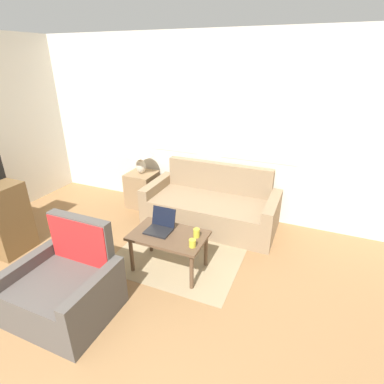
{
  "coord_description": "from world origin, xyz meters",
  "views": [
    {
      "loc": [
        1.37,
        0.01,
        2.25
      ],
      "look_at": [
        0.07,
        3.08,
        0.75
      ],
      "focal_mm": 28.0,
      "sensor_mm": 36.0,
      "label": 1
    }
  ],
  "objects_px": {
    "armchair": "(68,288)",
    "coffee_table": "(169,239)",
    "couch": "(212,207)",
    "table_lamp": "(140,152)",
    "laptop": "(160,226)",
    "cup_navy": "(196,233)",
    "cup_yellow": "(192,243)"
  },
  "relations": [
    {
      "from": "laptop",
      "to": "cup_navy",
      "type": "bearing_deg",
      "value": 3.19
    },
    {
      "from": "armchair",
      "to": "cup_navy",
      "type": "distance_m",
      "value": 1.38
    },
    {
      "from": "armchair",
      "to": "table_lamp",
      "type": "xyz_separation_m",
      "value": [
        -0.56,
        2.24,
        0.66
      ]
    },
    {
      "from": "couch",
      "to": "laptop",
      "type": "height_order",
      "value": "couch"
    },
    {
      "from": "cup_navy",
      "to": "coffee_table",
      "type": "bearing_deg",
      "value": -166.39
    },
    {
      "from": "couch",
      "to": "coffee_table",
      "type": "relative_size",
      "value": 2.23
    },
    {
      "from": "armchair",
      "to": "coffee_table",
      "type": "distance_m",
      "value": 1.12
    },
    {
      "from": "table_lamp",
      "to": "cup_navy",
      "type": "distance_m",
      "value": 1.94
    },
    {
      "from": "cup_yellow",
      "to": "coffee_table",
      "type": "bearing_deg",
      "value": 161.27
    },
    {
      "from": "couch",
      "to": "table_lamp",
      "type": "bearing_deg",
      "value": 174.84
    },
    {
      "from": "table_lamp",
      "to": "couch",
      "type": "bearing_deg",
      "value": -5.16
    },
    {
      "from": "couch",
      "to": "laptop",
      "type": "relative_size",
      "value": 6.54
    },
    {
      "from": "armchair",
      "to": "cup_yellow",
      "type": "distance_m",
      "value": 1.27
    },
    {
      "from": "armchair",
      "to": "table_lamp",
      "type": "height_order",
      "value": "table_lamp"
    },
    {
      "from": "armchair",
      "to": "table_lamp",
      "type": "bearing_deg",
      "value": 103.94
    },
    {
      "from": "table_lamp",
      "to": "cup_navy",
      "type": "xyz_separation_m",
      "value": [
        1.45,
        -1.22,
        -0.41
      ]
    },
    {
      "from": "coffee_table",
      "to": "laptop",
      "type": "distance_m",
      "value": 0.18
    },
    {
      "from": "laptop",
      "to": "cup_navy",
      "type": "height_order",
      "value": "laptop"
    },
    {
      "from": "cup_navy",
      "to": "cup_yellow",
      "type": "distance_m",
      "value": 0.19
    },
    {
      "from": "armchair",
      "to": "cup_navy",
      "type": "xyz_separation_m",
      "value": [
        0.9,
        1.01,
        0.24
      ]
    },
    {
      "from": "table_lamp",
      "to": "laptop",
      "type": "height_order",
      "value": "table_lamp"
    },
    {
      "from": "couch",
      "to": "coffee_table",
      "type": "height_order",
      "value": "couch"
    },
    {
      "from": "table_lamp",
      "to": "cup_navy",
      "type": "bearing_deg",
      "value": -40.09
    },
    {
      "from": "couch",
      "to": "coffee_table",
      "type": "bearing_deg",
      "value": -94.43
    },
    {
      "from": "coffee_table",
      "to": "laptop",
      "type": "bearing_deg",
      "value": 158.49
    },
    {
      "from": "armchair",
      "to": "coffee_table",
      "type": "height_order",
      "value": "armchair"
    },
    {
      "from": "couch",
      "to": "cup_yellow",
      "type": "height_order",
      "value": "couch"
    },
    {
      "from": "couch",
      "to": "table_lamp",
      "type": "relative_size",
      "value": 3.7
    },
    {
      "from": "cup_yellow",
      "to": "laptop",
      "type": "bearing_deg",
      "value": 160.5
    },
    {
      "from": "couch",
      "to": "armchair",
      "type": "relative_size",
      "value": 2.09
    },
    {
      "from": "coffee_table",
      "to": "cup_yellow",
      "type": "relative_size",
      "value": 9.93
    },
    {
      "from": "armchair",
      "to": "laptop",
      "type": "relative_size",
      "value": 3.13
    }
  ]
}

